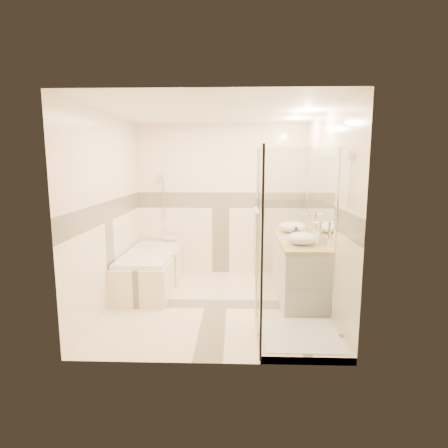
{
  "coord_description": "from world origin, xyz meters",
  "views": [
    {
      "loc": [
        0.27,
        -4.77,
        1.88
      ],
      "look_at": [
        0.1,
        0.25,
        1.05
      ],
      "focal_mm": 30.0,
      "sensor_mm": 36.0,
      "label": 1
    }
  ],
  "objects_px": {
    "bathtub": "(151,268)",
    "vanity": "(298,268)",
    "vessel_sink_near": "(292,227)",
    "amenity_bottle_a": "(297,232)",
    "amenity_bottle_b": "(296,231)",
    "shower_enclosure": "(289,294)",
    "vessel_sink_far": "(302,238)"
  },
  "relations": [
    {
      "from": "bathtub",
      "to": "vessel_sink_near",
      "type": "distance_m",
      "value": 2.22
    },
    {
      "from": "bathtub",
      "to": "vanity",
      "type": "relative_size",
      "value": 1.05
    },
    {
      "from": "bathtub",
      "to": "vessel_sink_near",
      "type": "height_order",
      "value": "vessel_sink_near"
    },
    {
      "from": "vessel_sink_far",
      "to": "shower_enclosure",
      "type": "bearing_deg",
      "value": -107.09
    },
    {
      "from": "vessel_sink_near",
      "to": "amenity_bottle_a",
      "type": "relative_size",
      "value": 2.73
    },
    {
      "from": "shower_enclosure",
      "to": "amenity_bottle_b",
      "type": "relative_size",
      "value": 14.74
    },
    {
      "from": "shower_enclosure",
      "to": "amenity_bottle_b",
      "type": "xyz_separation_m",
      "value": [
        0.27,
        1.41,
        0.41
      ]
    },
    {
      "from": "vessel_sink_near",
      "to": "amenity_bottle_a",
      "type": "height_order",
      "value": "vessel_sink_near"
    },
    {
      "from": "amenity_bottle_b",
      "to": "vessel_sink_near",
      "type": "bearing_deg",
      "value": 90.0
    },
    {
      "from": "vanity",
      "to": "vessel_sink_near",
      "type": "distance_m",
      "value": 0.68
    },
    {
      "from": "bathtub",
      "to": "amenity_bottle_b",
      "type": "xyz_separation_m",
      "value": [
        2.13,
        -0.21,
        0.61
      ]
    },
    {
      "from": "vanity",
      "to": "amenity_bottle_b",
      "type": "relative_size",
      "value": 11.7
    },
    {
      "from": "bathtub",
      "to": "vessel_sink_near",
      "type": "relative_size",
      "value": 4.14
    },
    {
      "from": "vessel_sink_near",
      "to": "vanity",
      "type": "bearing_deg",
      "value": -87.45
    },
    {
      "from": "vanity",
      "to": "amenity_bottle_a",
      "type": "bearing_deg",
      "value": 131.2
    },
    {
      "from": "vanity",
      "to": "amenity_bottle_b",
      "type": "distance_m",
      "value": 0.51
    },
    {
      "from": "vessel_sink_near",
      "to": "amenity_bottle_b",
      "type": "xyz_separation_m",
      "value": [
        0.0,
        -0.31,
        -0.01
      ]
    },
    {
      "from": "bathtub",
      "to": "amenity_bottle_a",
      "type": "height_order",
      "value": "amenity_bottle_a"
    },
    {
      "from": "shower_enclosure",
      "to": "amenity_bottle_a",
      "type": "xyz_separation_m",
      "value": [
        0.27,
        1.29,
        0.42
      ]
    },
    {
      "from": "vanity",
      "to": "amenity_bottle_b",
      "type": "xyz_separation_m",
      "value": [
        -0.02,
        0.14,
        0.49
      ]
    },
    {
      "from": "bathtub",
      "to": "amenity_bottle_a",
      "type": "distance_m",
      "value": 2.24
    },
    {
      "from": "bathtub",
      "to": "amenity_bottle_a",
      "type": "relative_size",
      "value": 11.3
    },
    {
      "from": "vessel_sink_near",
      "to": "vessel_sink_far",
      "type": "bearing_deg",
      "value": -90.0
    },
    {
      "from": "vanity",
      "to": "shower_enclosure",
      "type": "distance_m",
      "value": 1.31
    },
    {
      "from": "bathtub",
      "to": "shower_enclosure",
      "type": "relative_size",
      "value": 0.83
    },
    {
      "from": "vanity",
      "to": "vessel_sink_far",
      "type": "relative_size",
      "value": 4.12
    },
    {
      "from": "bathtub",
      "to": "shower_enclosure",
      "type": "height_order",
      "value": "shower_enclosure"
    },
    {
      "from": "vanity",
      "to": "shower_enclosure",
      "type": "bearing_deg",
      "value": -102.97
    },
    {
      "from": "bathtub",
      "to": "amenity_bottle_a",
      "type": "xyz_separation_m",
      "value": [
        2.13,
        -0.33,
        0.62
      ]
    },
    {
      "from": "vessel_sink_near",
      "to": "bathtub",
      "type": "bearing_deg",
      "value": -177.33
    },
    {
      "from": "shower_enclosure",
      "to": "amenity_bottle_a",
      "type": "bearing_deg",
      "value": 78.09
    },
    {
      "from": "vanity",
      "to": "shower_enclosure",
      "type": "height_order",
      "value": "shower_enclosure"
    }
  ]
}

